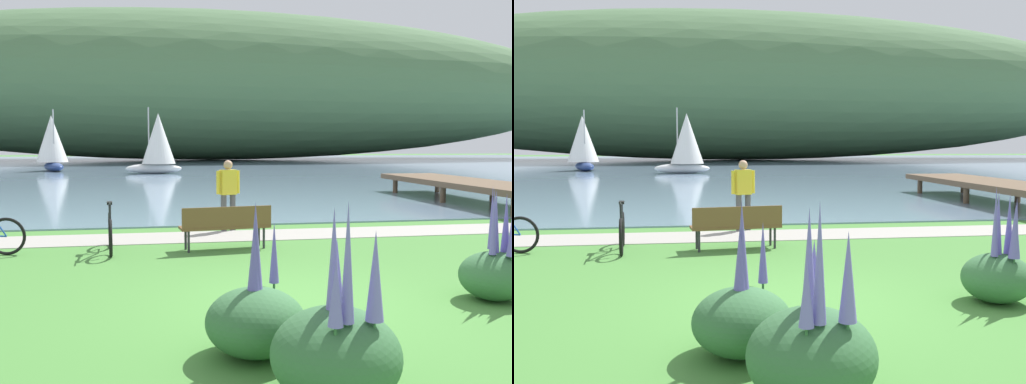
# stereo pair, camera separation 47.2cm
# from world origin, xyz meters

# --- Properties ---
(ground_plane) EXTENTS (200.00, 200.00, 0.00)m
(ground_plane) POSITION_xyz_m (0.00, 0.00, 0.00)
(ground_plane) COLOR #478438
(bay_water) EXTENTS (180.00, 80.00, 0.04)m
(bay_water) POSITION_xyz_m (0.00, 47.01, 0.02)
(bay_water) COLOR #7A99B2
(bay_water) RESTS_ON ground
(distant_hillside) EXTENTS (103.93, 28.00, 18.38)m
(distant_hillside) POSITION_xyz_m (4.72, 64.50, 9.23)
(distant_hillside) COLOR #4C7047
(distant_hillside) RESTS_ON bay_water
(shoreline_path) EXTENTS (60.00, 1.50, 0.01)m
(shoreline_path) POSITION_xyz_m (0.00, 5.46, 0.01)
(shoreline_path) COLOR #A39E93
(shoreline_path) RESTS_ON ground
(park_bench_near_camera) EXTENTS (1.85, 0.70, 0.88)m
(park_bench_near_camera) POSITION_xyz_m (-0.51, 3.86, 0.52)
(park_bench_near_camera) COLOR brown
(park_bench_near_camera) RESTS_ON ground
(bicycle_beside_path) EXTENTS (0.22, 1.77, 1.01)m
(bicycle_beside_path) POSITION_xyz_m (-2.76, 4.03, 0.40)
(bicycle_beside_path) COLOR black
(bicycle_beside_path) RESTS_ON ground
(person_at_shoreline) EXTENTS (0.59, 0.32, 1.71)m
(person_at_shoreline) POSITION_xyz_m (-0.16, 6.29, 0.98)
(person_at_shoreline) COLOR #4C4C51
(person_at_shoreline) RESTS_ON ground
(echium_bush_closest_to_camera) EXTENTS (1.01, 1.01, 1.55)m
(echium_bush_closest_to_camera) POSITION_xyz_m (-0.88, -1.71, 0.38)
(echium_bush_closest_to_camera) COLOR #386B3D
(echium_bush_closest_to_camera) RESTS_ON ground
(echium_bush_beside_closest) EXTENTS (0.92, 0.92, 1.53)m
(echium_bush_beside_closest) POSITION_xyz_m (2.64, -0.32, 0.40)
(echium_bush_beside_closest) COLOR #386B3D
(echium_bush_beside_closest) RESTS_ON ground
(echium_bush_mid_cluster) EXTENTS (1.07, 1.07, 1.69)m
(echium_bush_mid_cluster) POSITION_xyz_m (-0.42, -2.83, 0.44)
(echium_bush_mid_cluster) COLOR #386B3D
(echium_bush_mid_cluster) RESTS_ON ground
(sailboat_nearest_to_shore) EXTENTS (3.04, 4.02, 4.59)m
(sailboat_nearest_to_shore) POSITION_xyz_m (-9.64, 36.93, 2.20)
(sailboat_nearest_to_shore) COLOR navy
(sailboat_nearest_to_shore) RESTS_ON bay_water
(sailboat_toward_hillside) EXTENTS (4.00, 2.62, 4.56)m
(sailboat_toward_hillside) POSITION_xyz_m (-1.81, 32.16, 2.19)
(sailboat_toward_hillside) COLOR white
(sailboat_toward_hillside) RESTS_ON bay_water
(pier_dock) EXTENTS (2.40, 10.00, 0.80)m
(pier_dock) POSITION_xyz_m (9.00, 11.01, 0.69)
(pier_dock) COLOR brown
(pier_dock) RESTS_ON ground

